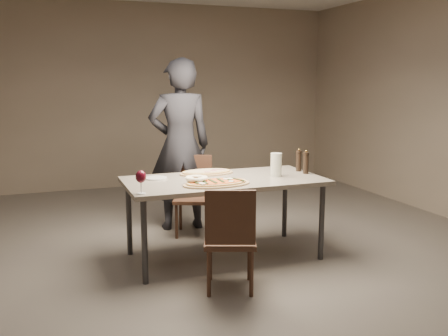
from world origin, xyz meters
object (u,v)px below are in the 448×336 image
object	(u,v)px
chair_far	(194,190)
diner	(180,145)
dining_table	(224,185)
bread_basket	(197,180)
ham_pizza	(207,172)
zucchini_pizza	(217,183)
carafe	(276,165)
chair_near	(230,234)
pepper_mill_left	(299,160)

from	to	relation	value
chair_far	diner	distance (m)	0.52
dining_table	bread_basket	xyz separation A→B (m)	(-0.31, -0.16, 0.10)
dining_table	ham_pizza	size ratio (longest dim) A/B	3.40
ham_pizza	diner	world-z (taller)	diner
zucchini_pizza	carafe	size ratio (longest dim) A/B	2.73
bread_basket	diner	world-z (taller)	diner
chair_near	diner	size ratio (longest dim) A/B	0.45
zucchini_pizza	diner	distance (m)	1.31
dining_table	zucchini_pizza	bearing A→B (deg)	-123.29
ham_pizza	carafe	size ratio (longest dim) A/B	2.41
dining_table	chair_near	world-z (taller)	chair_near
ham_pizza	chair_near	world-z (taller)	chair_near
zucchini_pizza	dining_table	bearing A→B (deg)	32.02
zucchini_pizza	pepper_mill_left	world-z (taller)	pepper_mill_left
carafe	chair_near	size ratio (longest dim) A/B	0.26
chair_near	chair_far	xyz separation A→B (m)	(0.19, 1.61, -0.00)
dining_table	diner	world-z (taller)	diner
carafe	chair_near	bearing A→B (deg)	-135.90
diner	chair_near	bearing A→B (deg)	91.47
bread_basket	zucchini_pizza	bearing A→B (deg)	-24.73
zucchini_pizza	chair_far	size ratio (longest dim) A/B	0.71
pepper_mill_left	diner	size ratio (longest dim) A/B	0.12
bread_basket	diner	bearing A→B (deg)	81.40
pepper_mill_left	chair_far	distance (m)	1.20
chair_near	carafe	bearing A→B (deg)	64.33
zucchini_pizza	diner	size ratio (longest dim) A/B	0.32
ham_pizza	zucchini_pizza	bearing A→B (deg)	-117.09
pepper_mill_left	chair_near	size ratio (longest dim) A/B	0.27
ham_pizza	pepper_mill_left	distance (m)	0.93
carafe	ham_pizza	bearing A→B (deg)	150.04
zucchini_pizza	bread_basket	bearing A→B (deg)	130.58
bread_basket	carafe	size ratio (longest dim) A/B	0.91
ham_pizza	bread_basket	distance (m)	0.50
pepper_mill_left	diner	bearing A→B (deg)	135.18
dining_table	chair_far	xyz separation A→B (m)	(-0.03, 0.85, -0.22)
pepper_mill_left	chair_near	distance (m)	1.42
diner	dining_table	bearing A→B (deg)	101.52
ham_pizza	pepper_mill_left	xyz separation A→B (m)	(0.91, -0.17, 0.09)
dining_table	bread_basket	distance (m)	0.36
dining_table	chair_near	xyz separation A→B (m)	(-0.23, -0.76, -0.22)
bread_basket	chair_near	world-z (taller)	chair_near
carafe	diner	bearing A→B (deg)	119.42
dining_table	ham_pizza	distance (m)	0.30
bread_basket	chair_near	size ratio (longest dim) A/B	0.24
bread_basket	chair_near	bearing A→B (deg)	-82.20
dining_table	pepper_mill_left	distance (m)	0.85
pepper_mill_left	diner	distance (m)	1.35
carafe	diner	xyz separation A→B (m)	(-0.63, 1.11, 0.08)
bread_basket	chair_far	xyz separation A→B (m)	(0.28, 1.01, -0.32)
diner	ham_pizza	bearing A→B (deg)	98.39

